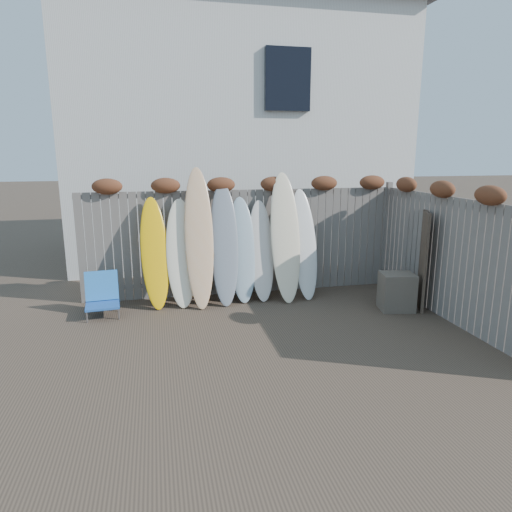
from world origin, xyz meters
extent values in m
plane|color=#493A2D|center=(0.00, 0.00, 0.00)|extent=(80.00, 80.00, 0.00)
cube|color=slate|center=(0.00, 2.40, 1.00)|extent=(6.00, 0.10, 2.00)
cube|color=slate|center=(3.00, 2.40, 1.05)|extent=(0.10, 0.10, 2.10)
ellipsoid|color=brown|center=(-2.40, 2.36, 2.10)|extent=(0.52, 0.28, 0.28)
ellipsoid|color=brown|center=(-1.40, 2.36, 2.10)|extent=(0.52, 0.28, 0.28)
ellipsoid|color=brown|center=(-0.40, 2.36, 2.10)|extent=(0.52, 0.28, 0.28)
ellipsoid|color=brown|center=(0.60, 2.36, 2.10)|extent=(0.52, 0.28, 0.28)
ellipsoid|color=brown|center=(1.60, 2.36, 2.10)|extent=(0.52, 0.28, 0.28)
ellipsoid|color=brown|center=(2.60, 2.36, 2.10)|extent=(0.52, 0.28, 0.28)
cube|color=slate|center=(3.00, 0.20, 1.00)|extent=(0.10, 4.40, 2.00)
ellipsoid|color=brown|center=(2.96, -0.50, 2.10)|extent=(0.28, 0.56, 0.28)
ellipsoid|color=brown|center=(2.96, 0.60, 2.10)|extent=(0.28, 0.56, 0.28)
ellipsoid|color=brown|center=(2.96, 1.70, 2.10)|extent=(0.28, 0.56, 0.28)
cube|color=silver|center=(0.50, 6.50, 3.00)|extent=(8.00, 5.00, 6.00)
cube|color=black|center=(1.30, 3.95, 4.20)|extent=(1.00, 0.12, 1.30)
cube|color=#3F3F44|center=(0.50, 6.50, 6.15)|extent=(8.50, 5.50, 0.35)
cube|color=#2256AC|center=(-2.53, 1.57, 0.20)|extent=(0.58, 0.52, 0.03)
cube|color=blue|center=(-2.55, 1.82, 0.47)|extent=(0.55, 0.21, 0.50)
cylinder|color=#A0A0A6|center=(-2.76, 1.34, 0.10)|extent=(0.03, 0.03, 0.20)
cylinder|color=#B4B3BB|center=(-2.80, 1.75, 0.10)|extent=(0.03, 0.03, 0.20)
cylinder|color=#A3A3AA|center=(-2.27, 1.39, 0.10)|extent=(0.03, 0.03, 0.20)
cylinder|color=#ADADB4|center=(-2.30, 1.79, 0.10)|extent=(0.03, 0.03, 0.20)
cube|color=#493D37|center=(2.42, 0.85, 0.33)|extent=(0.63, 0.56, 0.65)
cube|color=#352520|center=(2.98, 1.06, 0.85)|extent=(0.52, 1.06, 1.71)
ellipsoid|color=#FDB907|center=(-1.65, 1.99, 0.96)|extent=(0.53, 0.72, 1.92)
ellipsoid|color=white|center=(-1.19, 1.97, 0.94)|extent=(0.55, 0.68, 1.88)
ellipsoid|color=#F2AA73|center=(-0.87, 1.93, 1.22)|extent=(0.53, 0.87, 2.43)
ellipsoid|color=gray|center=(-0.42, 1.94, 1.07)|extent=(0.55, 0.79, 2.15)
ellipsoid|color=#99B1BF|center=(-0.08, 2.02, 0.94)|extent=(0.53, 0.69, 1.89)
ellipsoid|color=silver|center=(0.28, 2.00, 0.91)|extent=(0.49, 0.67, 1.82)
ellipsoid|color=#FAE7C1|center=(0.71, 1.91, 1.16)|extent=(0.58, 0.84, 2.33)
ellipsoid|color=silver|center=(1.09, 1.95, 1.01)|extent=(0.51, 0.73, 2.02)
camera|label=1|loc=(-1.59, -6.01, 2.70)|focal=32.00mm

